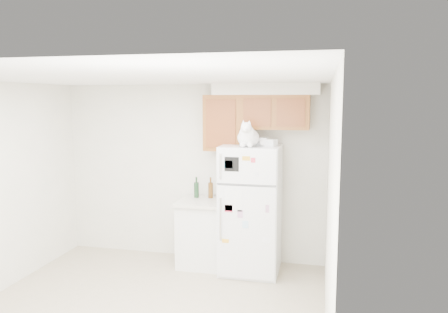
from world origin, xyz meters
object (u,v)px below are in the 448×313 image
(refrigerator, at_px, (251,209))
(cat, at_px, (248,136))
(storage_box_front, at_px, (270,143))
(bottle_green, at_px, (196,187))
(bottle_amber, at_px, (211,188))
(base_counter, at_px, (202,232))
(storage_box_back, at_px, (260,142))

(refrigerator, bearing_deg, cat, -94.45)
(cat, relative_size, storage_box_front, 3.27)
(bottle_green, xyz_separation_m, bottle_amber, (0.20, 0.02, -0.00))
(refrigerator, height_order, base_counter, refrigerator)
(storage_box_back, height_order, bottle_green, storage_box_back)
(storage_box_front, bearing_deg, bottle_amber, -175.19)
(refrigerator, height_order, bottle_green, refrigerator)
(base_counter, relative_size, cat, 1.88)
(refrigerator, xyz_separation_m, cat, (-0.01, -0.17, 0.98))
(refrigerator, xyz_separation_m, storage_box_front, (0.26, -0.07, 0.89))
(refrigerator, bearing_deg, storage_box_front, -15.99)
(refrigerator, relative_size, bottle_green, 5.79)
(base_counter, xyz_separation_m, bottle_green, (-0.12, 0.14, 0.60))
(storage_box_back, height_order, bottle_amber, storage_box_back)
(base_counter, distance_m, cat, 1.54)
(bottle_green, distance_m, bottle_amber, 0.20)
(refrigerator, distance_m, storage_box_front, 0.93)
(base_counter, bearing_deg, cat, -19.71)
(base_counter, xyz_separation_m, storage_box_back, (0.80, -0.06, 1.29))
(cat, bearing_deg, storage_box_back, 55.26)
(storage_box_back, xyz_separation_m, bottle_green, (-0.92, 0.20, -0.68))
(base_counter, distance_m, storage_box_front, 1.60)
(refrigerator, height_order, storage_box_front, storage_box_front)
(storage_box_front, height_order, bottle_amber, storage_box_front)
(storage_box_front, relative_size, bottle_green, 0.51)
(base_counter, bearing_deg, bottle_amber, 63.23)
(base_counter, distance_m, storage_box_back, 1.52)
(storage_box_front, bearing_deg, storage_box_back, 172.34)
(bottle_green, bearing_deg, bottle_amber, 6.65)
(cat, height_order, bottle_green, cat)
(storage_box_front, bearing_deg, refrigerator, -171.58)
(refrigerator, xyz_separation_m, storage_box_back, (0.11, 0.02, 0.90))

